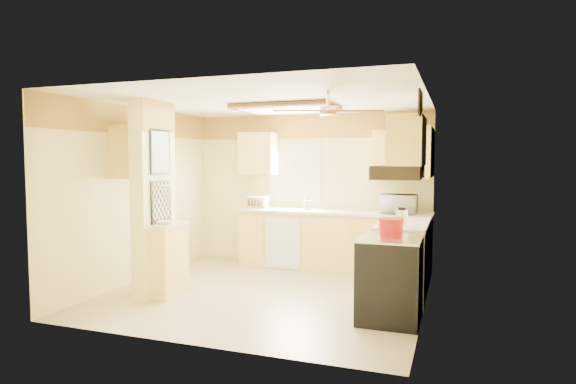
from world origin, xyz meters
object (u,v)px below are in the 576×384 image
at_px(stove, 390,278).
at_px(microwave, 399,204).
at_px(dutch_oven, 391,227).
at_px(kettle, 402,217).
at_px(bowl, 166,223).

distance_m(stove, microwave, 2.21).
bearing_deg(dutch_oven, kettle, 86.00).
distance_m(microwave, bowl, 3.44).
distance_m(stove, dutch_oven, 0.56).
xyz_separation_m(microwave, kettle, (0.18, -1.34, -0.04)).
bearing_deg(microwave, kettle, 102.14).
relative_size(stove, dutch_oven, 3.21).
relative_size(stove, kettle, 4.06).
xyz_separation_m(stove, bowl, (-2.78, -0.10, 0.50)).
bearing_deg(bowl, kettle, 17.30).
bearing_deg(kettle, bowl, -162.70).
height_order(microwave, bowl, microwave).
bearing_deg(dutch_oven, bowl, -175.49).
distance_m(bowl, kettle, 2.94).
relative_size(bowl, dutch_oven, 0.65).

